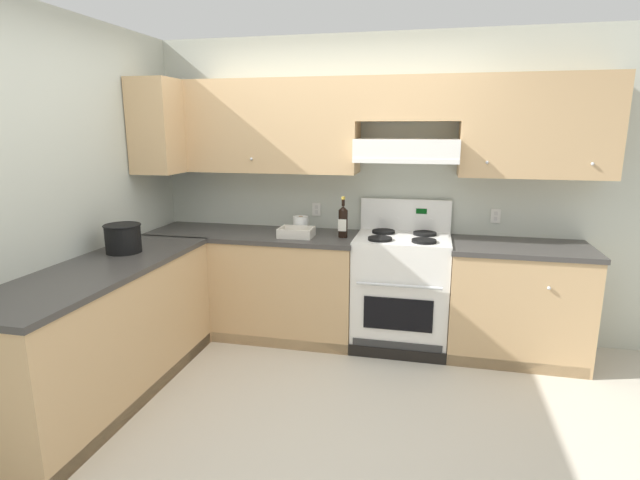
{
  "coord_description": "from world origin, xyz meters",
  "views": [
    {
      "loc": [
        0.84,
        -2.7,
        1.8
      ],
      "look_at": [
        0.07,
        0.7,
        1.0
      ],
      "focal_mm": 27.8,
      "sensor_mm": 36.0,
      "label": 1
    }
  ],
  "objects_px": {
    "bowl": "(296,234)",
    "bucket": "(123,238)",
    "stove": "(401,290)",
    "paper_towel_roll": "(301,224)",
    "wine_bottle": "(343,221)"
  },
  "relations": [
    {
      "from": "stove",
      "to": "wine_bottle",
      "type": "xyz_separation_m",
      "value": [
        -0.49,
        -0.03,
        0.57
      ]
    },
    {
      "from": "stove",
      "to": "wine_bottle",
      "type": "height_order",
      "value": "wine_bottle"
    },
    {
      "from": "wine_bottle",
      "to": "bowl",
      "type": "height_order",
      "value": "wine_bottle"
    },
    {
      "from": "wine_bottle",
      "to": "bucket",
      "type": "height_order",
      "value": "wine_bottle"
    },
    {
      "from": "bowl",
      "to": "paper_towel_roll",
      "type": "relative_size",
      "value": 2.02
    },
    {
      "from": "stove",
      "to": "paper_towel_roll",
      "type": "height_order",
      "value": "stove"
    },
    {
      "from": "wine_bottle",
      "to": "paper_towel_roll",
      "type": "relative_size",
      "value": 2.42
    },
    {
      "from": "bucket",
      "to": "paper_towel_roll",
      "type": "height_order",
      "value": "bucket"
    },
    {
      "from": "stove",
      "to": "bowl",
      "type": "bearing_deg",
      "value": -173.67
    },
    {
      "from": "bowl",
      "to": "wine_bottle",
      "type": "bearing_deg",
      "value": 10.39
    },
    {
      "from": "stove",
      "to": "paper_towel_roll",
      "type": "bearing_deg",
      "value": 174.0
    },
    {
      "from": "bowl",
      "to": "bucket",
      "type": "bearing_deg",
      "value": -144.24
    },
    {
      "from": "stove",
      "to": "wine_bottle",
      "type": "relative_size",
      "value": 3.57
    },
    {
      "from": "bowl",
      "to": "bucket",
      "type": "relative_size",
      "value": 1.07
    },
    {
      "from": "stove",
      "to": "bucket",
      "type": "distance_m",
      "value": 2.2
    }
  ]
}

